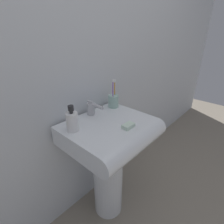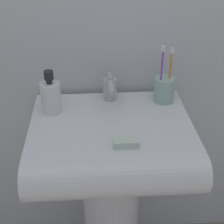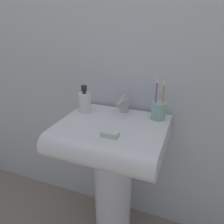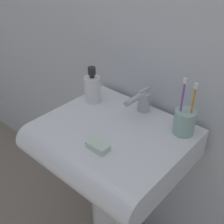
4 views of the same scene
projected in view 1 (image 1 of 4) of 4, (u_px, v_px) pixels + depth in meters
name	position (u px, v px, depth m)	size (l,w,h in m)	color
ground_plane	(108.00, 207.00, 1.44)	(6.00, 6.00, 0.00)	gray
wall_back	(77.00, 52.00, 1.08)	(5.00, 0.05, 2.40)	silver
sink_pedestal	(108.00, 176.00, 1.30)	(0.22, 0.22, 0.68)	white
sink_basin	(113.00, 133.00, 1.10)	(0.55, 0.48, 0.12)	white
faucet	(92.00, 108.00, 1.17)	(0.05, 0.14, 0.10)	#B7B7BC
toothbrush_cup	(113.00, 101.00, 1.30)	(0.08, 0.08, 0.22)	#99BFB2
soap_bottle	(72.00, 121.00, 0.99)	(0.07, 0.07, 0.16)	white
bar_soap	(128.00, 126.00, 1.04)	(0.08, 0.05, 0.02)	silver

